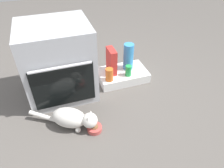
{
  "coord_description": "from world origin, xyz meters",
  "views": [
    {
      "loc": [
        -0.13,
        -1.3,
        1.42
      ],
      "look_at": [
        0.34,
        0.1,
        0.25
      ],
      "focal_mm": 33.06,
      "sensor_mm": 36.0,
      "label": 1
    }
  ],
  "objects": [
    {
      "name": "ground",
      "position": [
        0.0,
        0.0,
        0.0
      ],
      "size": [
        8.0,
        8.0,
        0.0
      ],
      "primitive_type": "plane",
      "color": "#56514C"
    },
    {
      "name": "oven",
      "position": [
        -0.08,
        0.46,
        0.36
      ],
      "size": [
        0.64,
        0.62,
        0.73
      ],
      "color": "#B7BABF",
      "rests_on": "ground"
    },
    {
      "name": "pantry_cabinet",
      "position": [
        0.59,
        0.46,
        0.05
      ],
      "size": [
        0.54,
        0.34,
        0.1
      ],
      "primitive_type": "cube",
      "color": "white",
      "rests_on": "ground"
    },
    {
      "name": "food_bowl",
      "position": [
        0.09,
        -0.16,
        0.03
      ],
      "size": [
        0.13,
        0.13,
        0.07
      ],
      "color": "#C64C47",
      "rests_on": "ground"
    },
    {
      "name": "cat",
      "position": [
        -0.07,
        -0.06,
        0.1
      ],
      "size": [
        0.56,
        0.38,
        0.19
      ],
      "rotation": [
        0.0,
        0.0,
        -0.56
      ],
      "color": "silver",
      "rests_on": "ground"
    },
    {
      "name": "water_bottle",
      "position": [
        0.67,
        0.5,
        0.25
      ],
      "size": [
        0.11,
        0.11,
        0.3
      ],
      "primitive_type": "cylinder",
      "color": "#388CD1",
      "rests_on": "pantry_cabinet"
    },
    {
      "name": "soda_can",
      "position": [
        0.62,
        0.37,
        0.16
      ],
      "size": [
        0.07,
        0.07,
        0.12
      ],
      "primitive_type": "cylinder",
      "color": "green",
      "rests_on": "pantry_cabinet"
    },
    {
      "name": "cereal_box",
      "position": [
        0.47,
        0.49,
        0.24
      ],
      "size": [
        0.07,
        0.18,
        0.28
      ],
      "primitive_type": "cube",
      "color": "#B72D28",
      "rests_on": "pantry_cabinet"
    },
    {
      "name": "sauce_jar",
      "position": [
        0.4,
        0.35,
        0.17
      ],
      "size": [
        0.08,
        0.08,
        0.14
      ],
      "primitive_type": "cylinder",
      "color": "#D16023",
      "rests_on": "pantry_cabinet"
    }
  ]
}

